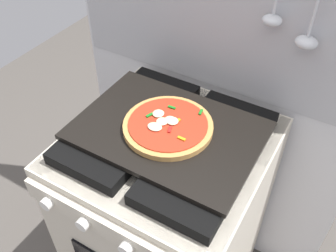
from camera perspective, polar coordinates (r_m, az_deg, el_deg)
The scene contains 4 objects.
kitchen_backsplash at distance 1.41m, azimuth 6.98°, elevation 3.76°, with size 1.10×0.09×1.55m.
stove at distance 1.45m, azimuth -0.03°, elevation -13.97°, with size 0.60×0.64×0.90m.
baking_tray at distance 1.10m, azimuth -0.00°, elevation -0.69°, with size 0.54×0.38×0.02m, color black.
pizza_left at distance 1.09m, azimuth 0.23°, elevation 0.12°, with size 0.27×0.27×0.03m.
Camera 1 is at (0.40, -0.69, 1.66)m, focal length 39.76 mm.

